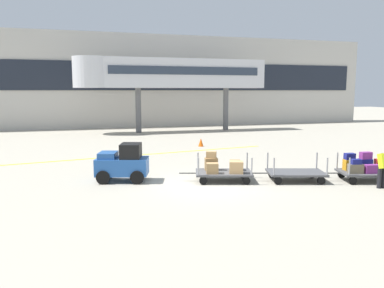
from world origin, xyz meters
name	(u,v)px	position (x,y,z in m)	size (l,w,h in m)	color
ground_plane	(207,185)	(0.00, 0.00, 0.00)	(120.00, 120.00, 0.00)	#A8A08E
apron_lead_line	(97,158)	(-3.94, 7.46, 0.00)	(21.70, 0.20, 0.01)	yellow
terminal_building	(127,81)	(0.00, 25.98, 4.68)	(53.71, 2.51, 9.36)	#BCB7AD
jet_bridge	(165,74)	(2.69, 19.99, 5.20)	(17.20, 3.00, 6.56)	silver
baggage_tug	(123,163)	(-3.13, 1.54, 0.75)	(2.32, 1.71, 1.58)	#2659A5
baggage_cart_lead	(223,169)	(0.86, 0.39, 0.53)	(3.08, 1.98, 1.20)	#4C4C4F
baggage_cart_middle	(296,173)	(3.74, -0.45, 0.35)	(3.08, 1.98, 1.10)	#4C4C4F
baggage_cart_tail	(365,168)	(6.55, -1.19, 0.54)	(3.08, 1.98, 1.17)	#4C4C4F
baggage_handler	(384,166)	(6.30, -2.46, 0.87)	(0.44, 0.46, 1.56)	black
safety_cone_near	(130,153)	(-2.16, 6.92, 0.28)	(0.36, 0.36, 0.55)	orange
safety_cone_far	(201,142)	(2.99, 10.22, 0.28)	(0.36, 0.36, 0.55)	#EA590F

